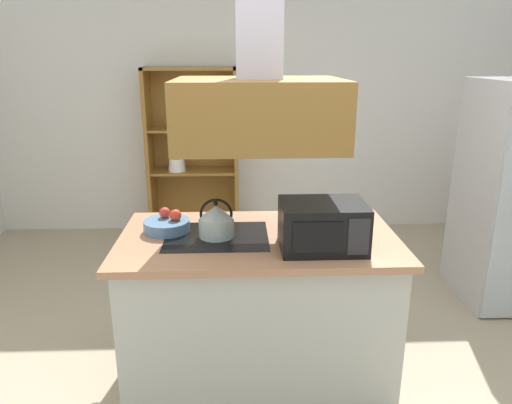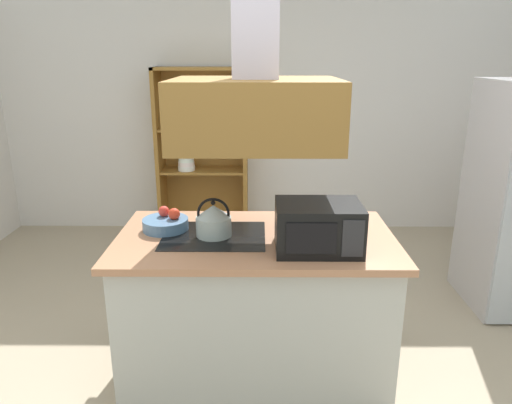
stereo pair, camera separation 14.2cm
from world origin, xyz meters
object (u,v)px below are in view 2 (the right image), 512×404
Objects in this scene: kettle at (214,220)px; cutting_board at (319,220)px; microwave at (318,227)px; fruit_bowl at (166,223)px; dish_cabinet at (203,162)px.

cutting_board is (0.65, 0.25, -0.09)m from kettle.
fruit_bowl is (-0.89, 0.30, -0.09)m from microwave.
kettle reaches higher than fruit_bowl.
microwave is (0.93, -2.64, 0.23)m from dish_cabinet.
dish_cabinet reaches higher than cutting_board.
microwave is (0.59, -0.19, 0.03)m from kettle.
dish_cabinet is 3.90× the size of microwave.
kettle is 0.50× the size of microwave.
kettle is 0.70m from cutting_board.
microwave reaches higher than cutting_board.
dish_cabinet is 7.79× the size of kettle.
dish_cabinet is 2.41m from cutting_board.
cutting_board is 0.47m from microwave.
fruit_bowl is (0.04, -2.34, 0.14)m from dish_cabinet.
dish_cabinet is 2.34m from fruit_bowl.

